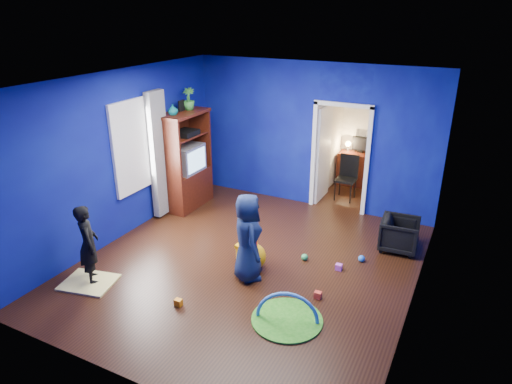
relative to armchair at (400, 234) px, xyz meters
The scene contains 33 objects.
floor 2.61m from the armchair, 142.12° to the right, with size 5.00×5.50×0.01m, color black.
ceiling 3.68m from the armchair, 142.12° to the right, with size 5.00×5.50×0.01m, color white.
wall_back 2.62m from the armchair, 150.49° to the left, with size 5.00×0.02×2.90m, color #090A68.
wall_front 4.94m from the armchair, 115.24° to the right, with size 5.00×0.02×2.90m, color #090A68.
wall_left 4.96m from the armchair, 160.70° to the right, with size 0.02×5.50×2.90m, color #090A68.
wall_right 2.02m from the armchair, 74.10° to the right, with size 0.02×5.50×2.90m, color #090A68.
alcove 2.68m from the armchair, 125.43° to the left, with size 1.00×1.75×2.50m, color silver, non-canonical shape.
armchair is the anchor object (origin of this frame).
child_black 4.98m from the armchair, 142.33° to the right, with size 0.45×0.30×1.23m, color black.
child_navy 2.71m from the armchair, 134.66° to the right, with size 0.67×0.43×1.36m, color #0F1639.
toddler_red 2.61m from the armchair, 139.97° to the right, with size 0.37×0.29×0.77m, color #AD1221.
vase 4.64m from the armchair, behind, with size 0.19×0.19×0.20m, color #0D6469.
potted_plant 4.67m from the armchair, behind, with size 0.24×0.24×0.43m, color #368931.
tv_armoire 4.32m from the armchair, behind, with size 0.58×1.14×1.96m, color #3C100A.
crt_tv 4.29m from the armchair, behind, with size 0.46×0.70×0.54m, color silver.
yellow_blanket 5.04m from the armchair, 141.43° to the right, with size 0.75×0.60×0.03m, color #F2E07A.
hopper_ball 2.55m from the armchair, 139.41° to the right, with size 0.43×0.43×0.43m, color yellow.
kid_chair 2.60m from the armchair, 145.47° to the right, with size 0.28×0.28×0.50m, color yellow.
play_mat 2.78m from the armchair, 109.86° to the right, with size 0.95×0.95×0.03m, color #4FA825.
toy_arch 2.78m from the armchair, 109.86° to the right, with size 0.85×0.85×0.05m, color #3F8CD8.
window_left 4.87m from the armchair, 164.67° to the right, with size 0.03×0.95×1.55m, color white.
curtain 4.57m from the armchair, behind, with size 0.14×0.42×2.40m, color slate.
doorway 2.00m from the armchair, 141.32° to the left, with size 1.16×0.10×2.10m, color white.
study_desk 3.04m from the armchair, 118.46° to the left, with size 0.88×0.44×0.75m, color #3D140A.
desk_monitor 3.21m from the armchair, 117.42° to the left, with size 0.40×0.05×0.32m, color black.
desk_lamp 3.29m from the armchair, 122.33° to the left, with size 0.14×0.14×0.14m, color #FFD88C.
folding_chair 2.25m from the armchair, 130.26° to the left, with size 0.40×0.40×0.92m, color black.
book_shelf 3.58m from the armchair, 117.50° to the left, with size 0.88×0.24×0.04m, color white.
toy_0 2.10m from the armchair, 111.00° to the right, with size 0.10×0.08×0.10m, color red.
toy_1 0.84m from the armchair, 123.86° to the right, with size 0.11×0.11×0.11m, color blue.
toy_2 3.84m from the armchair, 128.98° to the right, with size 0.10×0.08×0.10m, color orange.
toy_3 1.68m from the armchair, 141.00° to the right, with size 0.11×0.11×0.11m, color green.
toy_4 1.32m from the armchair, 122.90° to the right, with size 0.10×0.08×0.10m, color #CC4CCC.
Camera 1 is at (2.96, -5.60, 3.87)m, focal length 32.00 mm.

